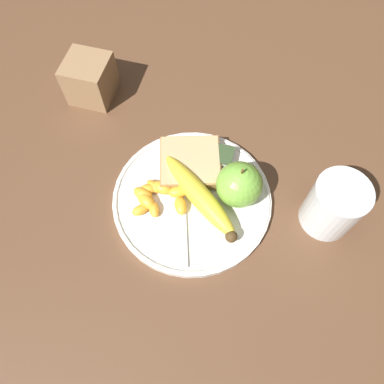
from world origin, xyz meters
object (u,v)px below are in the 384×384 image
bread_slice (190,163)px  jam_packet (219,157)px  juice_glass (333,206)px  fork (181,202)px  condiment_caddy (90,79)px  apple (239,185)px  plate (192,199)px  banana (199,198)px

bread_slice → jam_packet: 0.05m
juice_glass → fork: size_ratio=0.53×
juice_glass → condiment_caddy: (0.45, -0.15, -0.00)m
juice_glass → bread_slice: juice_glass is taller
fork → jam_packet: (-0.04, -0.09, 0.01)m
bread_slice → apple: bearing=159.1°
apple → bread_slice: size_ratio=0.66×
fork → bread_slice: bearing=-14.9°
apple → jam_packet: apple is taller
bread_slice → jam_packet: bearing=-151.2°
juice_glass → bread_slice: (0.23, -0.03, -0.02)m
plate → condiment_caddy: (0.24, -0.17, 0.03)m
plate → fork: (0.01, 0.01, 0.01)m
juice_glass → condiment_caddy: size_ratio=1.19×
plate → bread_slice: size_ratio=2.10×
juice_glass → apple: bearing=1.0°
banana → condiment_caddy: (0.25, -0.18, 0.01)m
banana → fork: 0.03m
plate → apple: (-0.07, -0.02, 0.04)m
apple → banana: bearing=27.5°
juice_glass → banana: 0.20m
plate → bread_slice: (0.02, -0.06, 0.02)m
plate → banana: banana is taller
juice_glass → banana: (0.20, 0.03, -0.02)m
jam_packet → condiment_caddy: size_ratio=0.57×
bread_slice → condiment_caddy: condiment_caddy is taller
apple → banana: size_ratio=0.51×
bread_slice → condiment_caddy: (0.22, -0.12, 0.02)m
juice_glass → apple: juice_glass is taller
fork → jam_packet: bearing=-41.0°
fork → condiment_caddy: bearing=33.0°
plate → juice_glass: juice_glass is taller
plate → fork: 0.02m
jam_packet → plate: bearing=72.2°
fork → condiment_caddy: size_ratio=2.23×
apple → bread_slice: 0.10m
apple → condiment_caddy: 0.34m
juice_glass → banana: size_ratio=0.59×
bread_slice → fork: 0.07m
plate → bread_slice: 0.06m
apple → fork: 0.10m
juice_glass → banana: bearing=9.1°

